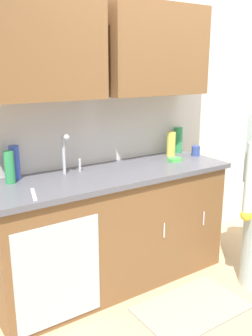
{
  "coord_description": "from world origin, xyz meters",
  "views": [
    {
      "loc": [
        -2.0,
        -1.66,
        1.72
      ],
      "look_at": [
        -0.51,
        0.55,
        1.0
      ],
      "focal_mm": 39.91,
      "sensor_mm": 36.0,
      "label": 1
    }
  ],
  "objects_px": {
    "bottle_cleaner_spray": "(178,140)",
    "bottle_water_short": "(15,163)",
    "bottle_soap": "(171,144)",
    "sink": "(78,180)",
    "sponge": "(175,160)",
    "cup_by_sink": "(196,151)",
    "knife_on_counter": "(34,194)",
    "bottle_water_tall": "(10,167)"
  },
  "relations": [
    {
      "from": "knife_on_counter",
      "to": "bottle_cleaner_spray",
      "type": "bearing_deg",
      "value": -59.55
    },
    {
      "from": "sink",
      "to": "bottle_soap",
      "type": "bearing_deg",
      "value": 8.28
    },
    {
      "from": "sink",
      "to": "knife_on_counter",
      "type": "bearing_deg",
      "value": -155.62
    },
    {
      "from": "knife_on_counter",
      "to": "sponge",
      "type": "xyz_separation_m",
      "value": [
        1.31,
        0.16,
        0.01
      ]
    },
    {
      "from": "bottle_cleaner_spray",
      "to": "bottle_water_short",
      "type": "distance_m",
      "value": 1.55
    },
    {
      "from": "bottle_water_short",
      "to": "bottle_soap",
      "type": "bearing_deg",
      "value": -2.66
    },
    {
      "from": "sink",
      "to": "bottle_soap",
      "type": "distance_m",
      "value": 1.03
    },
    {
      "from": "bottle_soap",
      "to": "bottle_water_short",
      "type": "distance_m",
      "value": 1.4
    },
    {
      "from": "bottle_cleaner_spray",
      "to": "sink",
      "type": "bearing_deg",
      "value": -168.96
    },
    {
      "from": "cup_by_sink",
      "to": "sponge",
      "type": "relative_size",
      "value": 0.82
    },
    {
      "from": "bottle_cleaner_spray",
      "to": "cup_by_sink",
      "type": "xyz_separation_m",
      "value": [
        0.04,
        -0.2,
        -0.07
      ]
    },
    {
      "from": "sink",
      "to": "knife_on_counter",
      "type": "xyz_separation_m",
      "value": [
        -0.4,
        -0.18,
        0.02
      ]
    },
    {
      "from": "bottle_soap",
      "to": "bottle_water_tall",
      "type": "bearing_deg",
      "value": -179.73
    },
    {
      "from": "bottle_soap",
      "to": "sponge",
      "type": "distance_m",
      "value": 0.22
    },
    {
      "from": "bottle_soap",
      "to": "knife_on_counter",
      "type": "bearing_deg",
      "value": -166.87
    },
    {
      "from": "bottle_cleaner_spray",
      "to": "sponge",
      "type": "bearing_deg",
      "value": -135.36
    },
    {
      "from": "sink",
      "to": "cup_by_sink",
      "type": "relative_size",
      "value": 5.55
    },
    {
      "from": "sink",
      "to": "sponge",
      "type": "relative_size",
      "value": 4.55
    },
    {
      "from": "bottle_soap",
      "to": "bottle_water_short",
      "type": "height_order",
      "value": "bottle_water_short"
    },
    {
      "from": "bottle_cleaner_spray",
      "to": "bottle_water_short",
      "type": "relative_size",
      "value": 0.96
    },
    {
      "from": "bottle_water_tall",
      "to": "sponge",
      "type": "relative_size",
      "value": 2.08
    },
    {
      "from": "cup_by_sink",
      "to": "bottle_soap",
      "type": "bearing_deg",
      "value": 149.1
    },
    {
      "from": "sink",
      "to": "bottle_water_short",
      "type": "distance_m",
      "value": 0.46
    },
    {
      "from": "bottle_water_short",
      "to": "sponge",
      "type": "distance_m",
      "value": 1.32
    },
    {
      "from": "sink",
      "to": "knife_on_counter",
      "type": "height_order",
      "value": "sink"
    },
    {
      "from": "bottle_soap",
      "to": "knife_on_counter",
      "type": "height_order",
      "value": "bottle_soap"
    },
    {
      "from": "bottle_water_tall",
      "to": "sponge",
      "type": "bearing_deg",
      "value": -7.07
    },
    {
      "from": "bottle_soap",
      "to": "cup_by_sink",
      "type": "distance_m",
      "value": 0.24
    },
    {
      "from": "bottle_cleaner_spray",
      "to": "bottle_water_short",
      "type": "xyz_separation_m",
      "value": [
        -1.55,
        -0.02,
        0.0
      ]
    },
    {
      "from": "sink",
      "to": "cup_by_sink",
      "type": "xyz_separation_m",
      "value": [
        1.21,
        0.03,
        0.06
      ]
    },
    {
      "from": "cup_by_sink",
      "to": "sponge",
      "type": "bearing_deg",
      "value": -169.13
    },
    {
      "from": "sponge",
      "to": "knife_on_counter",
      "type": "bearing_deg",
      "value": -173.24
    },
    {
      "from": "bottle_soap",
      "to": "bottle_cleaner_spray",
      "type": "xyz_separation_m",
      "value": [
        0.15,
        0.08,
        0.01
      ]
    },
    {
      "from": "cup_by_sink",
      "to": "knife_on_counter",
      "type": "xyz_separation_m",
      "value": [
        -1.61,
        -0.21,
        -0.04
      ]
    },
    {
      "from": "bottle_soap",
      "to": "bottle_cleaner_spray",
      "type": "relative_size",
      "value": 0.92
    },
    {
      "from": "sink",
      "to": "sponge",
      "type": "bearing_deg",
      "value": -1.75
    },
    {
      "from": "bottle_water_short",
      "to": "cup_by_sink",
      "type": "bearing_deg",
      "value": -6.51
    },
    {
      "from": "bottle_cleaner_spray",
      "to": "knife_on_counter",
      "type": "bearing_deg",
      "value": -165.34
    },
    {
      "from": "bottle_soap",
      "to": "sponge",
      "type": "bearing_deg",
      "value": -120.96
    },
    {
      "from": "bottle_water_tall",
      "to": "bottle_cleaner_spray",
      "type": "relative_size",
      "value": 0.96
    },
    {
      "from": "sponge",
      "to": "bottle_soap",
      "type": "bearing_deg",
      "value": 59.04
    },
    {
      "from": "bottle_water_tall",
      "to": "knife_on_counter",
      "type": "relative_size",
      "value": 0.96
    }
  ]
}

